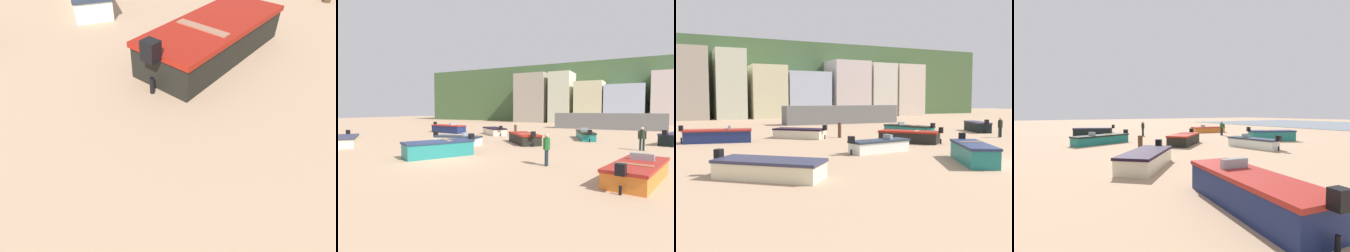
% 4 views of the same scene
% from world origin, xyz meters
% --- Properties ---
extents(ground_plane, '(160.00, 160.00, 0.00)m').
position_xyz_m(ground_plane, '(0.00, 0.00, 0.00)').
color(ground_plane, tan).
extents(headland_hill, '(90.00, 32.00, 13.24)m').
position_xyz_m(headland_hill, '(0.00, 66.00, 6.62)').
color(headland_hill, '#415D37').
rests_on(headland_hill, ground).
extents(harbor_pier, '(14.95, 2.40, 2.30)m').
position_xyz_m(harbor_pier, '(4.82, 30.00, 1.15)').
color(harbor_pier, slate).
rests_on(harbor_pier, ground).
extents(townhouse_far_left, '(7.02, 6.40, 10.77)m').
position_xyz_m(townhouse_far_left, '(-13.49, 47.20, 5.38)').
color(townhouse_far_left, '#9F9687').
rests_on(townhouse_far_left, ground).
extents(townhouse_left, '(4.47, 5.97, 10.68)m').
position_xyz_m(townhouse_left, '(-6.76, 46.98, 5.34)').
color(townhouse_left, beige).
rests_on(townhouse_left, ground).
extents(townhouse_centre_left, '(5.47, 5.48, 8.46)m').
position_xyz_m(townhouse_centre_left, '(-0.91, 46.74, 4.23)').
color(townhouse_centre_left, beige).
rests_on(townhouse_centre_left, ground).
extents(townhouse_centre, '(7.19, 6.84, 7.60)m').
position_xyz_m(townhouse_centre, '(5.67, 47.42, 3.80)').
color(townhouse_centre, '#A9B9CF').
rests_on(townhouse_centre, ground).
extents(townhouse_centre_right, '(6.60, 6.20, 9.72)m').
position_xyz_m(townhouse_centre_right, '(13.42, 47.10, 4.86)').
color(townhouse_centre_right, beige).
rests_on(townhouse_centre_right, ground).
extents(townhouse_right, '(4.86, 5.37, 9.50)m').
position_xyz_m(townhouse_right, '(19.60, 46.69, 4.75)').
color(townhouse_right, beige).
rests_on(townhouse_right, ground).
extents(townhouse_far_right, '(5.69, 5.03, 9.49)m').
position_xyz_m(townhouse_far_right, '(25.26, 46.51, 4.74)').
color(townhouse_far_right, beige).
rests_on(townhouse_far_right, ground).
extents(boat_black_0, '(2.67, 4.27, 1.27)m').
position_xyz_m(boat_black_0, '(11.97, 13.99, 0.48)').
color(boat_black_0, black).
rests_on(boat_black_0, ground).
extents(boat_navy_1, '(5.01, 2.22, 1.27)m').
position_xyz_m(boat_navy_1, '(-11.58, 14.79, 0.49)').
color(boat_navy_1, navy).
rests_on(boat_navy_1, ground).
extents(boat_white_3, '(4.11, 1.81, 1.05)m').
position_xyz_m(boat_white_3, '(-3.41, 5.86, 0.38)').
color(boat_white_3, white).
rests_on(boat_white_3, ground).
extents(boat_black_4, '(3.99, 4.23, 1.17)m').
position_xyz_m(boat_black_4, '(0.92, 9.12, 0.43)').
color(boat_black_4, black).
rests_on(boat_black_4, ground).
extents(boat_teal_5, '(2.81, 5.04, 1.08)m').
position_xyz_m(boat_teal_5, '(4.73, 14.85, 0.39)').
color(boat_teal_5, '#1B746E').
rests_on(boat_teal_5, ground).
extents(boat_cream_6, '(4.07, 3.89, 1.10)m').
position_xyz_m(boat_cream_6, '(-5.36, 15.16, 0.40)').
color(boat_cream_6, beige).
rests_on(boat_cream_6, ground).
extents(boat_teal_7, '(3.12, 4.27, 1.28)m').
position_xyz_m(boat_teal_7, '(-1.00, 0.84, 0.49)').
color(boat_teal_7, '#1F7671').
rests_on(boat_teal_7, ground).
extents(boat_cream_8, '(4.43, 4.07, 1.08)m').
position_xyz_m(boat_cream_8, '(-10.91, 1.40, 0.39)').
color(boat_cream_8, beige).
rests_on(boat_cream_8, ground).
extents(mooring_post_near_water, '(0.28, 0.28, 1.22)m').
position_xyz_m(mooring_post_near_water, '(-2.31, 14.24, 0.61)').
color(mooring_post_near_water, '#4C321F').
rests_on(mooring_post_near_water, ground).
extents(beach_walker_distant, '(0.53, 0.36, 1.62)m').
position_xyz_m(beach_walker_distant, '(9.69, 9.12, 0.95)').
color(beach_walker_distant, black).
rests_on(beach_walker_distant, ground).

